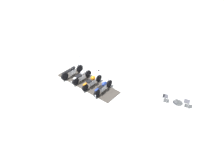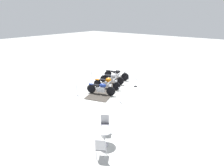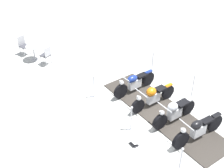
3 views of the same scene
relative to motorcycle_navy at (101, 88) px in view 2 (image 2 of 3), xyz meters
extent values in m
plane|color=silver|center=(1.63, 0.58, -0.48)|extent=(80.00, 80.00, 0.00)
cube|color=#38332D|center=(1.63, 0.58, -0.47)|extent=(5.87, 3.29, 0.04)
cylinder|color=black|center=(0.24, -0.67, -0.13)|extent=(0.32, 0.64, 0.64)
cylinder|color=black|center=(-0.27, 0.73, -0.13)|extent=(0.32, 0.64, 0.64)
cube|color=silver|center=(-0.01, 0.03, -0.08)|extent=(0.38, 0.62, 0.38)
ellipsoid|color=navy|center=(0.04, -0.11, 0.23)|extent=(0.44, 0.57, 0.29)
cube|color=black|center=(-0.14, 0.38, 0.19)|extent=(0.41, 0.54, 0.08)
cube|color=navy|center=(-0.27, 0.73, 0.23)|extent=(0.24, 0.38, 0.06)
cylinder|color=silver|center=(0.22, -0.60, 0.15)|extent=(0.16, 0.28, 0.55)
cylinder|color=silver|center=(0.19, -0.53, 0.48)|extent=(0.64, 0.26, 0.04)
sphere|color=silver|center=(0.23, -0.63, 0.28)|extent=(0.18, 0.18, 0.18)
cylinder|color=black|center=(1.32, -0.35, -0.15)|extent=(0.29, 0.61, 0.60)
cylinder|color=black|center=(0.84, 1.14, -0.15)|extent=(0.29, 0.61, 0.60)
cube|color=silver|center=(1.08, 0.40, -0.08)|extent=(0.36, 0.59, 0.39)
ellipsoid|color=#D16B0F|center=(1.12, 0.26, 0.26)|extent=(0.46, 0.51, 0.35)
cube|color=black|center=(0.97, 0.72, 0.21)|extent=(0.43, 0.49, 0.08)
cube|color=#D16B0F|center=(0.84, 1.14, 0.19)|extent=(0.23, 0.36, 0.06)
cylinder|color=silver|center=(1.30, -0.29, 0.11)|extent=(0.15, 0.27, 0.52)
cylinder|color=silver|center=(1.28, -0.22, 0.43)|extent=(0.69, 0.25, 0.04)
sphere|color=silver|center=(1.31, -0.32, 0.23)|extent=(0.18, 0.18, 0.18)
cylinder|color=black|center=(2.39, 0.08, -0.14)|extent=(0.32, 0.63, 0.62)
cylinder|color=black|center=(1.95, 1.43, -0.14)|extent=(0.32, 0.63, 0.62)
cube|color=silver|center=(2.17, 0.76, -0.08)|extent=(0.41, 0.60, 0.39)
ellipsoid|color=#B7BAC1|center=(2.22, 0.63, 0.26)|extent=(0.46, 0.51, 0.35)
cube|color=black|center=(2.06, 1.11, 0.21)|extent=(0.46, 0.59, 0.08)
cube|color=#B7BAC1|center=(1.95, 1.43, 0.20)|extent=(0.26, 0.37, 0.06)
cylinder|color=silver|center=(2.37, 0.16, 0.12)|extent=(0.16, 0.31, 0.53)
cylinder|color=silver|center=(2.34, 0.24, 0.45)|extent=(0.70, 0.26, 0.04)
sphere|color=silver|center=(2.38, 0.14, 0.25)|extent=(0.18, 0.18, 0.18)
cylinder|color=black|center=(3.48, 0.35, -0.12)|extent=(0.30, 0.67, 0.66)
cylinder|color=black|center=(3.05, 1.90, -0.12)|extent=(0.30, 0.67, 0.66)
cube|color=silver|center=(3.27, 1.12, -0.07)|extent=(0.37, 0.59, 0.40)
ellipsoid|color=black|center=(3.30, 0.99, 0.25)|extent=(0.40, 0.54, 0.28)
cube|color=black|center=(3.17, 1.47, 0.21)|extent=(0.37, 0.52, 0.08)
cube|color=black|center=(3.05, 1.90, 0.25)|extent=(0.24, 0.39, 0.06)
cylinder|color=silver|center=(3.46, 0.42, 0.17)|extent=(0.14, 0.30, 0.57)
cylinder|color=silver|center=(3.44, 0.50, 0.51)|extent=(0.65, 0.21, 0.04)
sphere|color=silver|center=(3.46, 0.40, 0.31)|extent=(0.18, 0.18, 0.18)
cylinder|color=silver|center=(2.12, -0.91, -0.47)|extent=(0.32, 0.32, 0.03)
cylinder|color=silver|center=(2.12, -0.91, 0.03)|extent=(0.05, 0.05, 0.97)
sphere|color=silver|center=(2.12, -0.91, 0.55)|extent=(0.09, 0.09, 0.09)
cylinder|color=silver|center=(-0.16, -1.67, -0.47)|extent=(0.35, 0.35, 0.03)
cylinder|color=silver|center=(-0.16, -1.67, 0.01)|extent=(0.05, 0.05, 0.94)
sphere|color=silver|center=(-0.16, -1.67, 0.52)|extent=(0.09, 0.09, 0.09)
cylinder|color=silver|center=(1.13, 2.07, -0.47)|extent=(0.34, 0.34, 0.03)
cylinder|color=silver|center=(1.13, 2.07, 0.07)|extent=(0.05, 0.05, 1.05)
sphere|color=silver|center=(1.13, 2.07, 0.63)|extent=(0.09, 0.09, 0.09)
cylinder|color=silver|center=(3.41, 2.83, -0.47)|extent=(0.32, 0.32, 0.03)
cylinder|color=silver|center=(3.41, 2.83, 0.01)|extent=(0.05, 0.05, 0.95)
sphere|color=silver|center=(3.41, 2.83, 0.52)|extent=(0.09, 0.09, 0.09)
cylinder|color=silver|center=(4.40, -0.15, -0.47)|extent=(0.28, 0.28, 0.03)
cylinder|color=silver|center=(4.40, -0.15, 0.03)|extent=(0.05, 0.05, 0.98)
sphere|color=silver|center=(4.40, -0.15, 0.56)|extent=(0.09, 0.09, 0.09)
cylinder|color=silver|center=(-1.15, 1.31, -0.47)|extent=(0.32, 0.32, 0.03)
cylinder|color=silver|center=(-1.15, 1.31, 0.04)|extent=(0.05, 0.05, 0.99)
sphere|color=silver|center=(-1.15, 1.31, 0.57)|extent=(0.09, 0.09, 0.09)
cube|color=#333338|center=(2.86, -1.07, -0.47)|extent=(0.36, 0.29, 0.02)
cube|color=white|center=(2.86, -1.07, -0.36)|extent=(0.34, 0.29, 0.10)
cylinder|color=#B7B7BC|center=(-3.93, -3.65, -0.47)|extent=(0.39, 0.39, 0.02)
cylinder|color=#B7B7BC|center=(-3.93, -3.65, -0.11)|extent=(0.07, 0.07, 0.71)
cylinder|color=#B7B7BC|center=(-3.93, -3.65, 0.26)|extent=(0.71, 0.71, 0.03)
cylinder|color=#B7B7BC|center=(-3.37, -3.42, -0.24)|extent=(0.03, 0.03, 0.48)
cylinder|color=#B7B7BC|center=(-3.59, -3.16, -0.24)|extent=(0.03, 0.03, 0.48)
cylinder|color=#B7B7BC|center=(-3.11, -3.20, -0.24)|extent=(0.03, 0.03, 0.48)
cylinder|color=#B7B7BC|center=(-3.32, -2.94, -0.24)|extent=(0.03, 0.03, 0.48)
cube|color=#3F3F47|center=(-3.35, -3.18, 0.01)|extent=(0.56, 0.56, 0.04)
cube|color=#B7B7BC|center=(-3.20, -3.06, 0.26)|extent=(0.28, 0.33, 0.44)
cylinder|color=#B7B7BC|center=(-4.51, -3.81, -0.25)|extent=(0.03, 0.03, 0.47)
cylinder|color=#B7B7BC|center=(-4.33, -4.10, -0.25)|extent=(0.03, 0.03, 0.47)
cylinder|color=#B7B7BC|center=(-4.80, -3.99, -0.25)|extent=(0.03, 0.03, 0.47)
cylinder|color=#B7B7BC|center=(-4.62, -4.28, -0.25)|extent=(0.03, 0.03, 0.47)
cube|color=#3F3F47|center=(-4.57, -4.05, 0.00)|extent=(0.55, 0.55, 0.04)
cube|color=#B7B7BC|center=(-4.72, -4.14, 0.25)|extent=(0.23, 0.36, 0.46)
camera|label=1|loc=(-10.27, 5.87, 9.33)|focal=31.72mm
camera|label=2|loc=(-8.77, -7.90, 4.80)|focal=28.89mm
camera|label=3|loc=(10.23, -4.18, 7.65)|focal=52.23mm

